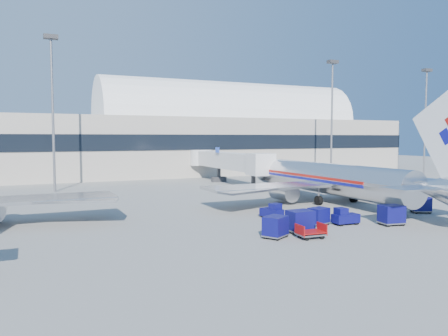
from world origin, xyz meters
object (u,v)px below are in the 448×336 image
jetbridge_near (224,161)px  mast_east (332,102)px  cart_open_red (311,233)px  tug_lead (345,217)px  cart_solo_near (391,214)px  airliner_main (331,179)px  cart_train_c (275,226)px  cart_solo_far (421,204)px  barrier_mid (415,196)px  cart_train_a (319,216)px  mast_west (52,90)px  barrier_far (434,195)px  tug_right (391,206)px  barrier_near (396,198)px  tug_left (272,211)px  mast_far_east (426,106)px  cart_train_b (300,221)px

jetbridge_near → mast_east: (22.40, -0.81, 10.86)m
jetbridge_near → cart_open_red: bearing=-105.1°
tug_lead → cart_solo_near: (3.67, -1.96, 0.26)m
airliner_main → cart_train_c: size_ratio=15.23×
mast_east → cart_solo_far: mast_east is taller
barrier_mid → cart_train_a: size_ratio=1.46×
airliner_main → mast_west: 41.12m
barrier_far → cart_train_a: size_ratio=1.46×
barrier_mid → tug_right: size_ratio=1.26×
barrier_mid → cart_solo_far: (-7.30, -7.24, 0.46)m
barrier_near → cart_solo_near: size_ratio=1.32×
airliner_main → barrier_mid: airliner_main is taller
tug_left → tug_right: bearing=-114.3°
mast_far_east → cart_train_a: (-54.72, -36.05, -13.95)m
mast_far_east → cart_solo_near: (-48.77, -38.85, -13.82)m
tug_lead → cart_solo_far: (11.44, 1.65, 0.19)m
mast_east → cart_solo_near: bearing=-121.5°
cart_train_a → cart_solo_far: size_ratio=0.86×
mast_west → cart_train_b: bearing=-66.1°
airliner_main → tug_left: airliner_main is taller
cart_train_a → cart_train_c: (-6.23, -2.80, 0.08)m
cart_train_b → tug_left: bearing=78.3°
tug_lead → mast_west: bearing=123.8°
barrier_mid → cart_open_red: bearing=-153.9°
tug_lead → mast_far_east: bearing=37.4°
barrier_near → tug_left: bearing=-170.1°
tug_left → cart_train_a: cart_train_a is taller
barrier_mid → tug_left: tug_left is taller
airliner_main → cart_train_b: 18.26m
cart_solo_far → tug_right: bearing=178.9°
tug_lead → cart_solo_near: 4.17m
airliner_main → cart_solo_far: size_ratio=15.68×
mast_west → barrier_far: 54.58m
barrier_mid → cart_open_red: 27.60m
barrier_mid → tug_lead: (-18.74, -8.88, 0.26)m
barrier_mid → barrier_far: size_ratio=1.00×
barrier_near → tug_lead: (-15.44, -8.88, 0.26)m
airliner_main → cart_solo_near: bearing=-105.8°
cart_train_c → cart_open_red: 2.84m
airliner_main → mast_far_east: size_ratio=1.65×
cart_solo_near → cart_train_c: bearing=-171.5°
airliner_main → cart_open_red: (-13.48, -14.66, -2.52)m
barrier_mid → cart_train_a: cart_train_a is taller
cart_train_c → cart_train_b: bearing=-14.9°
barrier_near → cart_train_a: 19.47m
barrier_near → barrier_mid: 3.30m
tug_right → cart_train_b: size_ratio=1.10×
mast_east → cart_train_c: 54.73m
mast_east → tug_right: mast_east is taller
jetbridge_near → barrier_far: 33.63m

